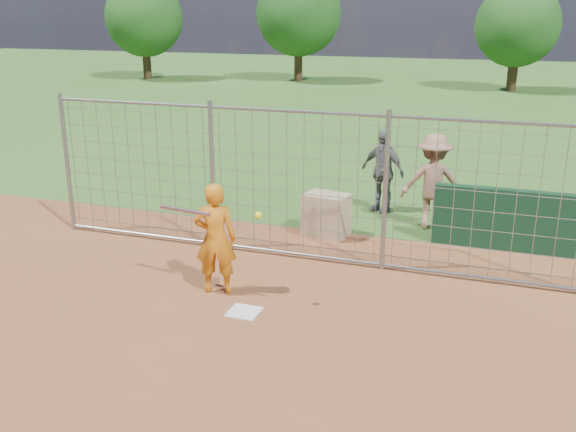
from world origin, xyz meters
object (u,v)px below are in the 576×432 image
at_px(batter, 215,239).
at_px(bystander_b, 382,171).
at_px(bystander_c, 433,182).
at_px(equipment_bin, 326,215).

xyz_separation_m(batter, bystander_b, (1.49, 4.85, 0.02)).
relative_size(bystander_b, bystander_c, 0.94).
bearing_deg(bystander_b, bystander_c, -10.80).
height_order(batter, equipment_bin, batter).
bearing_deg(bystander_c, batter, 47.29).
bearing_deg(bystander_c, equipment_bin, 21.74).
bearing_deg(equipment_bin, bystander_b, 81.01).
distance_m(bystander_b, equipment_bin, 2.04).
bearing_deg(bystander_c, bystander_b, -44.65).
bearing_deg(equipment_bin, batter, -95.57).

